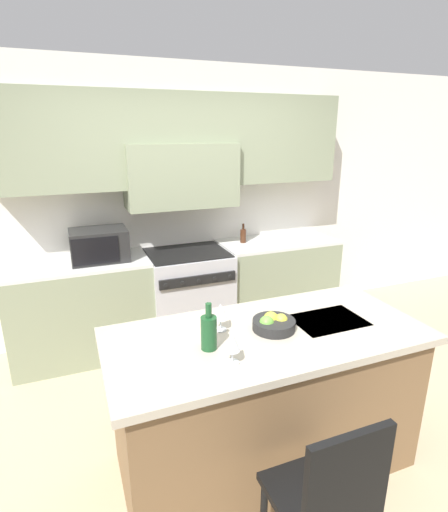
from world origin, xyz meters
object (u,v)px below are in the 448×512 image
object	(u,v)px
island_chair	(328,497)
wine_glass_far	(220,312)
oil_bottle_on_counter	(243,235)
microwave	(99,245)
range_stove	(188,295)
fruit_bowl	(273,323)
wine_glass_near	(232,343)
wine_bottle	(209,332)

from	to	relation	value
island_chair	wine_glass_far	distance (m)	1.05
island_chair	oil_bottle_on_counter	world-z (taller)	oil_bottle_on_counter
microwave	range_stove	bearing A→B (deg)	-1.31
microwave	wine_glass_far	xyz separation A→B (m)	(0.54, -1.66, -0.03)
fruit_bowl	oil_bottle_on_counter	world-z (taller)	oil_bottle_on_counter
wine_glass_far	fruit_bowl	xyz separation A→B (m)	(0.29, -0.11, -0.08)
island_chair	wine_glass_near	bearing A→B (deg)	111.91
range_stove	island_chair	size ratio (longest dim) A/B	0.96
wine_bottle	wine_glass_near	world-z (taller)	wine_bottle
wine_glass_far	oil_bottle_on_counter	xyz separation A→B (m)	(0.92, 1.72, -0.04)
range_stove	fruit_bowl	bearing A→B (deg)	-89.58
oil_bottle_on_counter	wine_glass_far	bearing A→B (deg)	-118.18
fruit_bowl	oil_bottle_on_counter	xyz separation A→B (m)	(0.63, 1.83, 0.04)
range_stove	microwave	xyz separation A→B (m)	(-0.82, 0.02, 0.61)
island_chair	wine_glass_near	world-z (taller)	wine_glass_near
island_chair	oil_bottle_on_counter	distance (m)	2.78
range_stove	wine_glass_far	bearing A→B (deg)	-99.75
wine_bottle	wine_glass_near	xyz separation A→B (m)	(0.06, -0.18, 0.01)
microwave	fruit_bowl	bearing A→B (deg)	-64.78
island_chair	wine_glass_near	distance (m)	0.78
range_stove	wine_glass_near	size ratio (longest dim) A/B	5.48
wine_bottle	island_chair	bearing A→B (deg)	-68.75
range_stove	island_chair	world-z (taller)	island_chair
range_stove	fruit_bowl	distance (m)	1.82
wine_glass_near	island_chair	bearing A→B (deg)	-68.09
microwave	fruit_bowl	xyz separation A→B (m)	(0.83, -1.76, -0.10)
microwave	fruit_bowl	world-z (taller)	microwave
range_stove	oil_bottle_on_counter	world-z (taller)	oil_bottle_on_counter
wine_glass_near	oil_bottle_on_counter	world-z (taller)	oil_bottle_on_counter
island_chair	wine_bottle	world-z (taller)	wine_bottle
range_stove	island_chair	distance (m)	2.55
wine_glass_near	wine_glass_far	size ratio (longest dim) A/B	1.00
oil_bottle_on_counter	island_chair	bearing A→B (deg)	-106.38
range_stove	island_chair	xyz separation A→B (m)	(-0.13, -2.55, 0.08)
wine_glass_far	microwave	bearing A→B (deg)	107.92
wine_bottle	fruit_bowl	world-z (taller)	wine_bottle
wine_glass_near	wine_bottle	bearing A→B (deg)	109.13
microwave	wine_bottle	xyz separation A→B (m)	(0.40, -1.83, -0.04)
oil_bottle_on_counter	range_stove	bearing A→B (deg)	-172.37
microwave	wine_glass_near	world-z (taller)	microwave
range_stove	wine_glass_far	distance (m)	1.76
island_chair	wine_glass_far	xyz separation A→B (m)	(-0.15, 0.91, 0.50)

